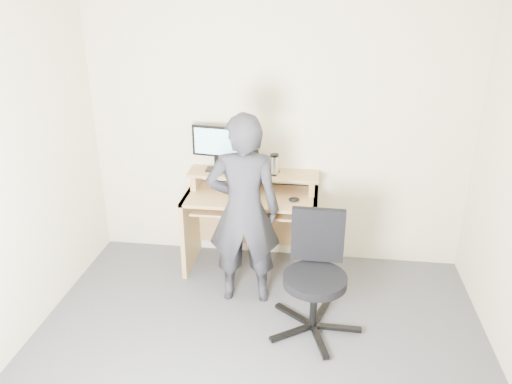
% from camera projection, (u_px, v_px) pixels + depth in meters
% --- Properties ---
extents(ground, '(3.50, 3.50, 0.00)m').
position_uv_depth(ground, '(251.00, 378.00, 3.45)').
color(ground, '#4B4B50').
rests_on(ground, ground).
extents(back_wall, '(3.50, 0.02, 2.50)m').
position_uv_depth(back_wall, '(277.00, 133.00, 4.56)').
color(back_wall, beige).
rests_on(back_wall, ground).
extents(desk, '(1.20, 0.60, 0.91)m').
position_uv_depth(desk, '(252.00, 211.00, 4.65)').
color(desk, tan).
rests_on(desk, ground).
extents(monitor, '(0.44, 0.12, 0.42)m').
position_uv_depth(monitor, '(216.00, 144.00, 4.53)').
color(monitor, black).
rests_on(monitor, desk).
extents(external_drive, '(0.09, 0.14, 0.20)m').
position_uv_depth(external_drive, '(253.00, 162.00, 4.54)').
color(external_drive, black).
rests_on(external_drive, desk).
extents(travel_mug, '(0.10, 0.10, 0.17)m').
position_uv_depth(travel_mug, '(274.00, 165.00, 4.50)').
color(travel_mug, silver).
rests_on(travel_mug, desk).
extents(smartphone, '(0.09, 0.14, 0.01)m').
position_uv_depth(smartphone, '(274.00, 173.00, 4.54)').
color(smartphone, black).
rests_on(smartphone, desk).
extents(charger, '(0.06, 0.05, 0.03)m').
position_uv_depth(charger, '(231.00, 173.00, 4.50)').
color(charger, black).
rests_on(charger, desk).
extents(headphones, '(0.17, 0.17, 0.06)m').
position_uv_depth(headphones, '(235.00, 167.00, 4.67)').
color(headphones, silver).
rests_on(headphones, desk).
extents(keyboard, '(0.49, 0.29, 0.03)m').
position_uv_depth(keyboard, '(241.00, 207.00, 4.46)').
color(keyboard, black).
rests_on(keyboard, desk).
extents(mouse, '(0.10, 0.07, 0.04)m').
position_uv_depth(mouse, '(294.00, 199.00, 4.36)').
color(mouse, black).
rests_on(mouse, desk).
extents(office_chair, '(0.71, 0.74, 0.92)m').
position_uv_depth(office_chair, '(316.00, 269.00, 3.80)').
color(office_chair, black).
rests_on(office_chair, ground).
extents(person, '(0.63, 0.44, 1.63)m').
position_uv_depth(person, '(244.00, 211.00, 4.03)').
color(person, black).
rests_on(person, ground).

